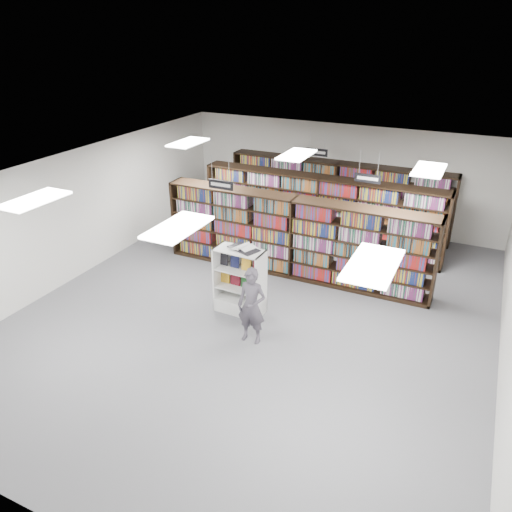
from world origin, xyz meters
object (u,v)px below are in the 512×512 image
at_px(open_book, 243,248).
at_px(shopper, 252,306).
at_px(bookshelf_row_near, 294,237).
at_px(endcap_display, 241,291).

distance_m(open_book, shopper, 1.42).
bearing_deg(bookshelf_row_near, endcap_display, -100.67).
xyz_separation_m(bookshelf_row_near, endcap_display, (-0.41, -2.16, -0.55)).
bearing_deg(open_book, shopper, -34.91).
height_order(open_book, shopper, open_book).
xyz_separation_m(bookshelf_row_near, shopper, (0.33, -3.13, -0.23)).
xyz_separation_m(open_book, shopper, (0.68, -1.00, -0.75)).
xyz_separation_m(endcap_display, shopper, (0.74, -0.96, 0.32)).
bearing_deg(bookshelf_row_near, open_book, -99.30).
relative_size(bookshelf_row_near, shopper, 4.27).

